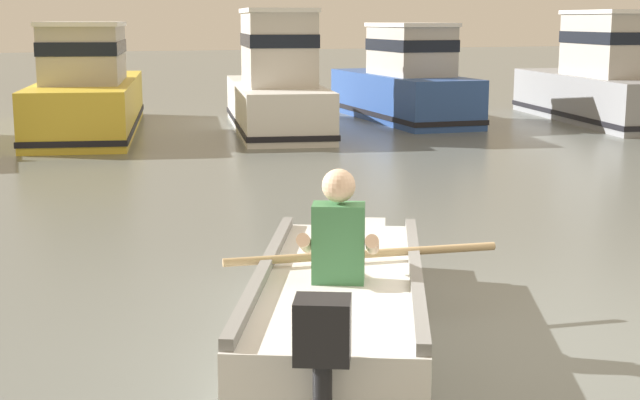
{
  "coord_description": "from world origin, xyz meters",
  "views": [
    {
      "loc": [
        -3.55,
        -4.89,
        2.13
      ],
      "look_at": [
        -0.63,
        2.71,
        0.55
      ],
      "focal_mm": 52.24,
      "sensor_mm": 36.0,
      "label": 1
    }
  ],
  "objects_px": {
    "moored_boat_white": "(276,87)",
    "rowboat_with_person": "(340,299)",
    "moored_boat_yellow": "(88,92)",
    "moored_boat_grey": "(604,81)",
    "moored_boat_blue": "(404,84)"
  },
  "relations": [
    {
      "from": "moored_boat_white",
      "to": "moored_boat_blue",
      "type": "xyz_separation_m",
      "value": [
        3.17,
        0.86,
        -0.08
      ]
    },
    {
      "from": "moored_boat_yellow",
      "to": "moored_boat_white",
      "type": "height_order",
      "value": "moored_boat_white"
    },
    {
      "from": "moored_boat_yellow",
      "to": "moored_boat_blue",
      "type": "xyz_separation_m",
      "value": [
        6.6,
        -0.17,
        -0.01
      ]
    },
    {
      "from": "moored_boat_yellow",
      "to": "rowboat_with_person",
      "type": "bearing_deg",
      "value": -89.71
    },
    {
      "from": "moored_boat_white",
      "to": "moored_boat_grey",
      "type": "xyz_separation_m",
      "value": [
        6.92,
        -0.98,
        0.0
      ]
    },
    {
      "from": "moored_boat_blue",
      "to": "moored_boat_grey",
      "type": "relative_size",
      "value": 0.86
    },
    {
      "from": "rowboat_with_person",
      "to": "moored_boat_grey",
      "type": "height_order",
      "value": "moored_boat_grey"
    },
    {
      "from": "rowboat_with_person",
      "to": "moored_boat_yellow",
      "type": "xyz_separation_m",
      "value": [
        -0.06,
        12.53,
        0.53
      ]
    },
    {
      "from": "rowboat_with_person",
      "to": "moored_boat_yellow",
      "type": "bearing_deg",
      "value": 90.29
    },
    {
      "from": "rowboat_with_person",
      "to": "moored_boat_blue",
      "type": "relative_size",
      "value": 0.69
    },
    {
      "from": "moored_boat_white",
      "to": "rowboat_with_person",
      "type": "bearing_deg",
      "value": -106.35
    },
    {
      "from": "rowboat_with_person",
      "to": "moored_boat_white",
      "type": "bearing_deg",
      "value": 73.65
    },
    {
      "from": "moored_boat_yellow",
      "to": "moored_boat_white",
      "type": "xyz_separation_m",
      "value": [
        3.44,
        -1.03,
        0.07
      ]
    },
    {
      "from": "rowboat_with_person",
      "to": "moored_boat_grey",
      "type": "xyz_separation_m",
      "value": [
        10.29,
        10.52,
        0.61
      ]
    },
    {
      "from": "rowboat_with_person",
      "to": "moored_boat_white",
      "type": "relative_size",
      "value": 0.61
    }
  ]
}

